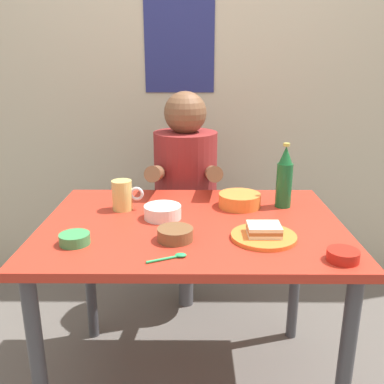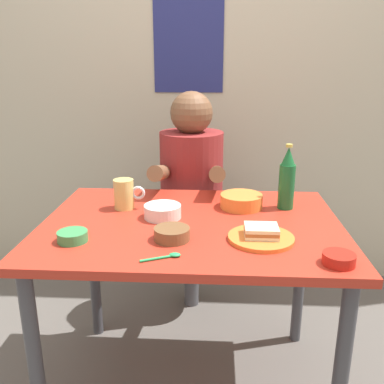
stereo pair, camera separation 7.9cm
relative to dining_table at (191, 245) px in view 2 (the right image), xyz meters
name	(u,v)px [view 2 (the right image)]	position (x,y,z in m)	size (l,w,h in m)	color
wall_back	(202,62)	(0.00, 1.05, 0.65)	(4.40, 0.09, 2.60)	#BCB299
dining_table	(191,245)	(0.00, 0.00, 0.00)	(1.10, 0.80, 0.74)	#B72D1E
stool	(192,247)	(-0.04, 0.63, -0.30)	(0.34, 0.34, 0.45)	#4C4C51
person_seated	(191,172)	(-0.04, 0.62, 0.12)	(0.33, 0.56, 0.72)	maroon
plate_orange	(261,238)	(0.24, -0.15, 0.10)	(0.22, 0.22, 0.01)	orange
sandwich	(261,231)	(0.24, -0.15, 0.13)	(0.11, 0.09, 0.04)	beige
beer_mug	(125,194)	(-0.28, 0.13, 0.15)	(0.13, 0.08, 0.12)	#D1BC66
beer_bottle	(287,180)	(0.37, 0.17, 0.21)	(0.06, 0.06, 0.26)	#19602D
rice_bowl_white	(163,211)	(-0.11, 0.04, 0.12)	(0.14, 0.14, 0.05)	silver
condiment_bowl_brown	(172,233)	(-0.05, -0.17, 0.12)	(0.12, 0.12, 0.04)	brown
soup_bowl_orange	(241,200)	(0.19, 0.17, 0.12)	(0.17, 0.17, 0.05)	orange
dip_bowl_green	(72,236)	(-0.38, -0.20, 0.11)	(0.10, 0.10, 0.03)	#388C4C
sambal_bowl_red	(339,258)	(0.45, -0.31, 0.11)	(0.10, 0.10, 0.03)	#B21E14
spoon	(168,256)	(-0.05, -0.30, 0.10)	(0.12, 0.06, 0.01)	#26A559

